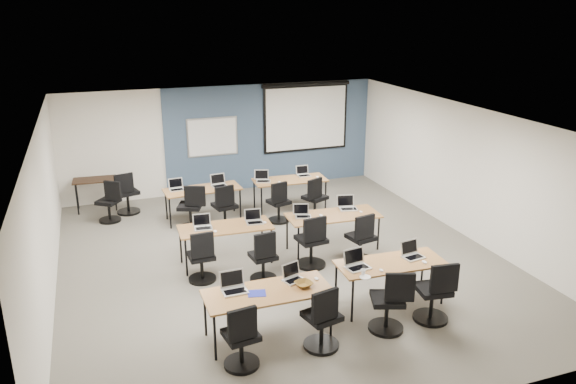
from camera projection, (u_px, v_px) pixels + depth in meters
name	position (u px, v px, depth m)	size (l,w,h in m)	color
floor	(282.00, 260.00, 10.62)	(8.00, 9.00, 0.02)	#6B6354
ceiling	(282.00, 119.00, 9.76)	(8.00, 9.00, 0.02)	white
wall_back	(224.00, 139.00, 14.20)	(8.00, 0.04, 2.70)	beige
wall_front	(416.00, 315.00, 6.17)	(8.00, 0.04, 2.70)	beige
wall_left	(44.00, 220.00, 8.91)	(0.04, 9.00, 2.70)	beige
wall_right	(466.00, 172.00, 11.47)	(0.04, 9.00, 2.70)	beige
blue_accent_panel	(271.00, 136.00, 14.58)	(5.50, 0.04, 2.70)	#3D5977
whiteboard	(213.00, 137.00, 14.01)	(1.28, 0.03, 0.98)	#A3AAB2
projector_screen	(306.00, 114.00, 14.65)	(2.40, 0.10, 1.82)	black
training_table_front_left	(268.00, 294.00, 7.98)	(1.82, 0.76, 0.73)	brown
training_table_front_right	(391.00, 265.00, 8.87)	(1.73, 0.72, 0.73)	olive
training_table_mid_left	(225.00, 229.00, 10.30)	(1.70, 0.71, 0.73)	brown
training_table_mid_right	(333.00, 217.00, 10.87)	(1.80, 0.75, 0.73)	brown
training_table_back_left	(203.00, 191.00, 12.41)	(1.68, 0.70, 0.73)	brown
training_table_back_right	(290.00, 181.00, 13.06)	(1.69, 0.71, 0.73)	#935933
laptop_0	(234.00, 286.00, 7.97)	(0.36, 0.30, 0.27)	#A6A6AA
mouse_0	(246.00, 290.00, 7.97)	(0.06, 0.09, 0.03)	white
task_chair_0	(242.00, 342.00, 7.35)	(0.48, 0.48, 0.97)	black
laptop_1	(293.00, 276.00, 8.28)	(0.30, 0.26, 0.23)	silver
mouse_1	(316.00, 279.00, 8.31)	(0.06, 0.09, 0.03)	white
task_chair_1	(322.00, 323.00, 7.76)	(0.51, 0.51, 0.99)	black
laptop_2	(356.00, 263.00, 8.68)	(0.36, 0.31, 0.27)	#B4B4BC
mouse_2	(381.00, 270.00, 8.56)	(0.06, 0.09, 0.03)	white
task_chair_2	(390.00, 306.00, 8.19)	(0.55, 0.53, 1.01)	black
laptop_3	(412.00, 253.00, 9.04)	(0.33, 0.28, 0.25)	silver
mouse_3	(424.00, 262.00, 8.83)	(0.07, 0.11, 0.04)	white
task_chair_3	(435.00, 296.00, 8.45)	(0.54, 0.54, 1.02)	black
laptop_4	(203.00, 225.00, 10.19)	(0.32, 0.28, 0.25)	#B4B5B5
mouse_4	(215.00, 231.00, 10.03)	(0.06, 0.10, 0.04)	white
task_chair_4	(202.00, 261.00, 9.67)	(0.48, 0.48, 0.97)	black
laptop_5	(254.00, 219.00, 10.46)	(0.31, 0.27, 0.24)	#ACACB9
mouse_5	(265.00, 222.00, 10.44)	(0.06, 0.10, 0.03)	white
task_chair_5	(264.00, 261.00, 9.69)	(0.47, 0.47, 0.96)	black
laptop_6	(302.00, 214.00, 10.75)	(0.30, 0.26, 0.23)	#B4B4B4
mouse_6	(321.00, 215.00, 10.78)	(0.07, 0.11, 0.04)	white
task_chair_6	(312.00, 245.00, 10.22)	(0.55, 0.55, 1.03)	black
laptop_7	(347.00, 206.00, 11.15)	(0.35, 0.30, 0.26)	#AEAEB6
mouse_7	(361.00, 212.00, 10.98)	(0.06, 0.09, 0.03)	white
task_chair_7	(362.00, 242.00, 10.40)	(0.51, 0.51, 0.99)	black
laptop_8	(176.00, 187.00, 12.31)	(0.31, 0.27, 0.24)	#B3B3B3
mouse_8	(190.00, 191.00, 12.19)	(0.06, 0.09, 0.03)	white
task_chair_8	(192.00, 211.00, 11.93)	(0.57, 0.54, 1.02)	black
laptop_9	(219.00, 183.00, 12.57)	(0.34, 0.29, 0.26)	silver
mouse_9	(230.00, 187.00, 12.46)	(0.05, 0.09, 0.03)	white
task_chair_9	(225.00, 210.00, 12.02)	(0.52, 0.52, 1.00)	black
laptop_10	(263.00, 179.00, 12.89)	(0.33, 0.28, 0.25)	silver
mouse_10	(280.00, 182.00, 12.81)	(0.06, 0.10, 0.03)	white
task_chair_10	(279.00, 205.00, 12.34)	(0.48, 0.48, 0.96)	black
laptop_11	(303.00, 173.00, 13.31)	(0.30, 0.26, 0.23)	#B4B4B4
mouse_11	(317.00, 177.00, 13.19)	(0.06, 0.10, 0.04)	white
task_chair_11	(315.00, 202.00, 12.53)	(0.55, 0.51, 0.99)	black
blue_mousepad	(257.00, 293.00, 7.90)	(0.25, 0.21, 0.01)	navy
snack_bowl	(304.00, 284.00, 8.10)	(0.29, 0.29, 0.07)	brown
snack_plate	(365.00, 277.00, 8.37)	(0.17, 0.17, 0.01)	white
coffee_cup	(363.00, 272.00, 8.43)	(0.07, 0.07, 0.06)	silver
utility_table	(95.00, 183.00, 13.02)	(0.96, 0.53, 0.75)	#341B11
spare_chair_a	(127.00, 197.00, 12.85)	(0.53, 0.52, 1.00)	black
spare_chair_b	(110.00, 205.00, 12.37)	(0.55, 0.48, 0.97)	black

